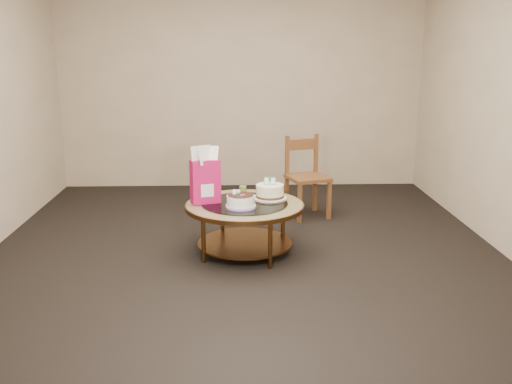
{
  "coord_description": "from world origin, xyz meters",
  "views": [
    {
      "loc": [
        -0.07,
        -4.68,
        1.77
      ],
      "look_at": [
        0.1,
        0.02,
        0.55
      ],
      "focal_mm": 40.0,
      "sensor_mm": 36.0,
      "label": 1
    }
  ],
  "objects_px": {
    "gift_bag": "(205,175)",
    "dining_chair": "(307,176)",
    "decorated_cake": "(241,202)",
    "cream_cake": "(270,192)",
    "coffee_table": "(245,212)"
  },
  "relations": [
    {
      "from": "decorated_cake",
      "to": "gift_bag",
      "type": "height_order",
      "value": "gift_bag"
    },
    {
      "from": "cream_cake",
      "to": "decorated_cake",
      "type": "bearing_deg",
      "value": -124.52
    },
    {
      "from": "cream_cake",
      "to": "gift_bag",
      "type": "height_order",
      "value": "gift_bag"
    },
    {
      "from": "gift_bag",
      "to": "dining_chair",
      "type": "height_order",
      "value": "gift_bag"
    },
    {
      "from": "gift_bag",
      "to": "dining_chair",
      "type": "bearing_deg",
      "value": 29.81
    },
    {
      "from": "decorated_cake",
      "to": "coffee_table",
      "type": "bearing_deg",
      "value": 74.3
    },
    {
      "from": "coffee_table",
      "to": "gift_bag",
      "type": "xyz_separation_m",
      "value": [
        -0.33,
        0.03,
        0.32
      ]
    },
    {
      "from": "gift_bag",
      "to": "dining_chair",
      "type": "distance_m",
      "value": 1.51
    },
    {
      "from": "coffee_table",
      "to": "decorated_cake",
      "type": "height_order",
      "value": "decorated_cake"
    },
    {
      "from": "decorated_cake",
      "to": "cream_cake",
      "type": "xyz_separation_m",
      "value": [
        0.26,
        0.27,
        0.01
      ]
    },
    {
      "from": "coffee_table",
      "to": "dining_chair",
      "type": "distance_m",
      "value": 1.31
    },
    {
      "from": "decorated_cake",
      "to": "dining_chair",
      "type": "bearing_deg",
      "value": 60.62
    },
    {
      "from": "coffee_table",
      "to": "decorated_cake",
      "type": "bearing_deg",
      "value": -105.7
    },
    {
      "from": "gift_bag",
      "to": "cream_cake",
      "type": "bearing_deg",
      "value": -6.15
    },
    {
      "from": "decorated_cake",
      "to": "dining_chair",
      "type": "relative_size",
      "value": 0.3
    }
  ]
}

